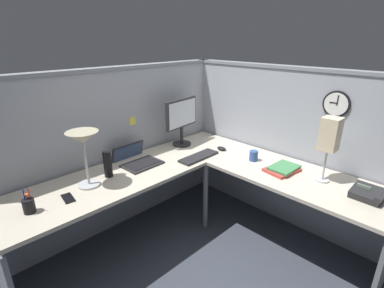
{
  "coord_description": "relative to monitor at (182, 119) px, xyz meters",
  "views": [
    {
      "loc": [
        -1.68,
        -1.5,
        1.83
      ],
      "look_at": [
        -0.0,
        0.19,
        0.94
      ],
      "focal_mm": 26.81,
      "sensor_mm": 36.0,
      "label": 1
    }
  ],
  "objects": [
    {
      "name": "pen_cup",
      "position": [
        -1.59,
        -0.22,
        -0.24
      ],
      "size": [
        0.08,
        0.08,
        0.18
      ],
      "color": "black",
      "rests_on": "desk"
    },
    {
      "name": "cubicle_wall_right",
      "position": [
        0.57,
        -0.9,
        -0.23
      ],
      "size": [
        0.12,
        2.37,
        1.58
      ],
      "color": "#999EA8",
      "rests_on": "ground"
    },
    {
      "name": "book_stack",
      "position": [
        0.17,
        -1.1,
        -0.27
      ],
      "size": [
        0.31,
        0.26,
        0.04
      ],
      "color": "#BF3F38",
      "rests_on": "desk"
    },
    {
      "name": "keyboard",
      "position": [
        -0.13,
        -0.38,
        -0.28
      ],
      "size": [
        0.43,
        0.15,
        0.02
      ],
      "primitive_type": "cube",
      "rotation": [
        0.0,
        0.0,
        0.02
      ],
      "color": "#232326",
      "rests_on": "desk"
    },
    {
      "name": "office_phone",
      "position": [
        0.19,
        -1.76,
        -0.26
      ],
      "size": [
        0.2,
        0.21,
        0.11
      ],
      "color": "#232326",
      "rests_on": "desk"
    },
    {
      "name": "coffee_mug",
      "position": [
        0.19,
        -0.79,
        -0.25
      ],
      "size": [
        0.08,
        0.08,
        0.1
      ],
      "primitive_type": "cylinder",
      "color": "#2D4C8C",
      "rests_on": "desk"
    },
    {
      "name": "wall_clock",
      "position": [
        0.52,
        -1.33,
        0.28
      ],
      "size": [
        0.04,
        0.22,
        0.22
      ],
      "color": "black"
    },
    {
      "name": "cubicle_wall_back",
      "position": [
        -0.66,
        0.23,
        -0.23
      ],
      "size": [
        2.57,
        0.12,
        1.58
      ],
      "color": "#999EA8",
      "rests_on": "ground"
    },
    {
      "name": "desk",
      "position": [
        -0.44,
        -0.69,
        -0.39
      ],
      "size": [
        2.35,
        2.15,
        0.73
      ],
      "color": "beige",
      "rests_on": "ground"
    },
    {
      "name": "laptop",
      "position": [
        -0.62,
        -0.03,
        -0.27
      ],
      "size": [
        0.35,
        0.39,
        0.22
      ],
      "color": "#232326",
      "rests_on": "desk"
    },
    {
      "name": "computer_mouse",
      "position": [
        0.18,
        -0.4,
        -0.28
      ],
      "size": [
        0.06,
        0.1,
        0.03
      ],
      "primitive_type": "ellipsoid",
      "color": "black",
      "rests_on": "desk"
    },
    {
      "name": "desk_lamp_dome",
      "position": [
        -1.14,
        -0.15,
        0.07
      ],
      "size": [
        0.24,
        0.24,
        0.44
      ],
      "color": "#B7BABF",
      "rests_on": "desk"
    },
    {
      "name": "cell_phone",
      "position": [
        -1.34,
        -0.23,
        -0.29
      ],
      "size": [
        0.09,
        0.15,
        0.01
      ],
      "primitive_type": "cube",
      "rotation": [
        0.0,
        0.0,
        -0.13
      ],
      "color": "black",
      "rests_on": "desk"
    },
    {
      "name": "desk_lamp_paper",
      "position": [
        0.24,
        -1.41,
        0.09
      ],
      "size": [
        0.13,
        0.13,
        0.53
      ],
      "color": "#B7BABF",
      "rests_on": "desk"
    },
    {
      "name": "ground_plane",
      "position": [
        -0.3,
        -0.64,
        -1.02
      ],
      "size": [
        6.8,
        6.8,
        0.0
      ],
      "primitive_type": "plane",
      "color": "#383D47"
    },
    {
      "name": "thermos_flask",
      "position": [
        -0.95,
        -0.11,
        -0.18
      ],
      "size": [
        0.07,
        0.07,
        0.22
      ],
      "primitive_type": "cylinder",
      "color": "black",
      "rests_on": "desk"
    },
    {
      "name": "pinned_note_leftmost",
      "position": [
        -0.49,
        0.18,
        0.04
      ],
      "size": [
        0.07,
        0.0,
        0.08
      ],
      "primitive_type": "cube",
      "color": "#EAD84C"
    },
    {
      "name": "monitor",
      "position": [
        0.0,
        0.0,
        0.0
      ],
      "size": [
        0.46,
        0.2,
        0.5
      ],
      "color": "#232326",
      "rests_on": "desk"
    }
  ]
}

